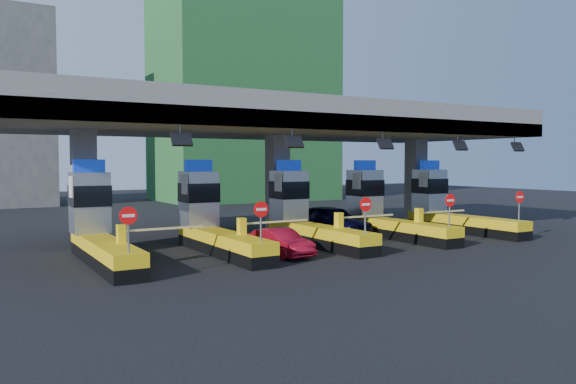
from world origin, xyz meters
TOP-DOWN VIEW (x-y plane):
  - ground at (0.00, 0.00)m, footprint 120.00×120.00m
  - toll_canopy at (0.00, 2.87)m, footprint 28.00×12.09m
  - toll_lane_far_left at (-10.00, 0.28)m, footprint 4.43×8.00m
  - toll_lane_left at (-5.00, 0.28)m, footprint 4.43×8.00m
  - toll_lane_center at (0.00, 0.28)m, footprint 4.43×8.00m
  - toll_lane_right at (5.00, 0.28)m, footprint 4.43×8.00m
  - toll_lane_far_right at (10.00, 0.28)m, footprint 4.43×8.00m
  - bg_building_scaffold at (12.00, 32.00)m, footprint 18.00×12.00m
  - van at (2.71, 1.78)m, footprint 2.75×5.20m
  - red_car at (-2.99, -2.53)m, footprint 1.63×3.70m

SIDE VIEW (x-z plane):
  - ground at x=0.00m, z-range 0.00..0.00m
  - red_car at x=-2.99m, z-range 0.00..1.18m
  - van at x=2.71m, z-range 0.00..1.69m
  - toll_lane_far_left at x=-10.00m, z-range -0.68..3.47m
  - toll_lane_left at x=-5.00m, z-range -0.68..3.47m
  - toll_lane_center at x=0.00m, z-range -0.68..3.47m
  - toll_lane_right at x=5.00m, z-range -0.68..3.47m
  - toll_lane_far_right at x=10.00m, z-range -0.68..3.47m
  - toll_canopy at x=0.00m, z-range 2.63..9.63m
  - bg_building_scaffold at x=12.00m, z-range 0.00..28.00m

